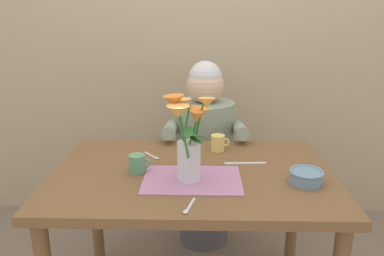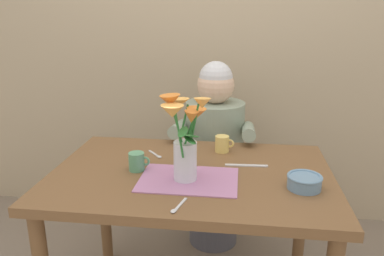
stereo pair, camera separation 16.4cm
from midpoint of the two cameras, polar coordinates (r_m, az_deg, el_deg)
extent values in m
cube|color=tan|center=(2.57, -1.23, 13.75)|extent=(4.00, 0.10, 2.50)
cube|color=brown|center=(1.66, -2.75, -7.15)|extent=(1.20, 0.80, 0.04)
cylinder|color=brown|center=(2.23, -16.25, -11.80)|extent=(0.06, 0.06, 0.70)
cylinder|color=brown|center=(2.17, 12.76, -12.32)|extent=(0.06, 0.06, 0.70)
cylinder|color=#4C4C56|center=(2.45, -0.16, -12.27)|extent=(0.30, 0.30, 0.40)
cylinder|color=gray|center=(2.26, -0.17, -2.30)|extent=(0.34, 0.34, 0.50)
sphere|color=#DBB293|center=(2.17, -0.18, 6.45)|extent=(0.21, 0.21, 0.21)
sphere|color=silver|center=(2.16, -0.18, 7.49)|extent=(0.19, 0.19, 0.19)
cylinder|color=gray|center=(2.10, -5.47, -0.18)|extent=(0.07, 0.33, 0.12)
cylinder|color=gray|center=(2.09, 4.93, -0.26)|extent=(0.07, 0.33, 0.12)
cube|color=#B275A3|center=(1.57, -2.95, -7.77)|extent=(0.40, 0.28, 0.00)
cylinder|color=silver|center=(1.54, -3.53, -5.07)|extent=(0.09, 0.09, 0.16)
cylinder|color=#2D7533|center=(1.48, -2.33, -0.21)|extent=(0.05, 0.04, 0.21)
cone|color=#EFA84C|center=(1.44, -1.04, 3.72)|extent=(0.07, 0.07, 0.04)
sphere|color=#E5D14C|center=(1.44, -1.04, 3.92)|extent=(0.02, 0.02, 0.02)
cylinder|color=#2D7533|center=(1.52, -2.82, -0.89)|extent=(0.04, 0.02, 0.15)
cone|color=orange|center=(1.52, -2.10, 2.15)|extent=(0.11, 0.10, 0.05)
sphere|color=#E5D14C|center=(1.52, -2.10, 2.33)|extent=(0.02, 0.02, 0.02)
cylinder|color=#2D7533|center=(1.53, -4.08, -0.08)|extent=(0.05, 0.06, 0.19)
cone|color=#EFA84C|center=(1.54, -4.60, 3.75)|extent=(0.11, 0.11, 0.04)
sphere|color=#E5D14C|center=(1.54, -4.61, 3.93)|extent=(0.02, 0.02, 0.02)
cylinder|color=#2D7533|center=(1.49, -4.70, -0.09)|extent=(0.06, 0.03, 0.21)
cone|color=orange|center=(1.46, -5.90, 3.93)|extent=(0.09, 0.09, 0.05)
sphere|color=#E5D14C|center=(1.46, -5.90, 4.12)|extent=(0.02, 0.02, 0.02)
cylinder|color=#2D7533|center=(1.47, -4.46, -0.91)|extent=(0.04, 0.05, 0.19)
cone|color=#EFA84C|center=(1.41, -5.44, 2.36)|extent=(0.12, 0.12, 0.05)
sphere|color=#E5D14C|center=(1.41, -5.44, 2.56)|extent=(0.02, 0.02, 0.02)
cylinder|color=#2D7533|center=(1.48, -3.09, -1.24)|extent=(0.06, 0.03, 0.16)
cone|color=orange|center=(1.44, -2.60, 1.60)|extent=(0.08, 0.08, 0.05)
sphere|color=#E5D14C|center=(1.44, -2.60, 1.79)|extent=(0.02, 0.02, 0.02)
ellipsoid|color=#2D7533|center=(1.44, -3.80, -0.64)|extent=(0.04, 0.09, 0.03)
ellipsoid|color=#2D7533|center=(1.44, -3.13, -1.08)|extent=(0.06, 0.10, 0.03)
ellipsoid|color=#2D7533|center=(1.45, -2.40, -1.25)|extent=(0.08, 0.09, 0.04)
ellipsoid|color=#2D7533|center=(1.45, -2.74, -1.84)|extent=(0.08, 0.10, 0.02)
cylinder|color=#6689A8|center=(1.58, 13.83, -7.26)|extent=(0.13, 0.13, 0.05)
torus|color=#6689A8|center=(1.57, 13.89, -6.42)|extent=(0.14, 0.14, 0.01)
cube|color=silver|center=(1.74, 5.27, -5.32)|extent=(0.19, 0.03, 0.00)
cylinder|color=#E5C666|center=(1.87, 1.37, -2.29)|extent=(0.07, 0.07, 0.08)
torus|color=#E5C666|center=(1.87, 2.53, -2.18)|extent=(0.04, 0.01, 0.04)
cylinder|color=#569970|center=(1.66, -11.05, -5.33)|extent=(0.07, 0.07, 0.08)
torus|color=#569970|center=(1.65, -9.76, -5.23)|extent=(0.04, 0.01, 0.04)
cube|color=silver|center=(1.39, -3.72, -11.44)|extent=(0.04, 0.10, 0.00)
ellipsoid|color=silver|center=(1.34, -4.54, -12.43)|extent=(0.03, 0.03, 0.01)
cube|color=silver|center=(1.85, -8.78, -4.07)|extent=(0.07, 0.08, 0.00)
ellipsoid|color=silver|center=(1.80, -7.91, -4.52)|extent=(0.03, 0.03, 0.01)
camera|label=1|loc=(0.08, -92.86, -0.89)|focal=35.73mm
camera|label=2|loc=(0.08, 87.14, 0.89)|focal=35.73mm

